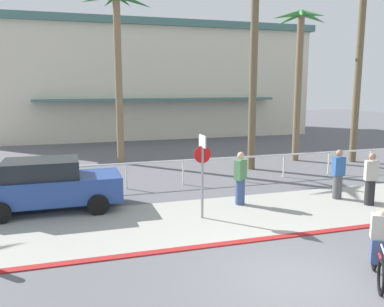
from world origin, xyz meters
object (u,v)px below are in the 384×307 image
Objects in this scene: palm_tree_5 at (360,31)px; stop_sign_bike_lane at (202,165)px; palm_tree_2 at (117,38)px; palm_tree_3 at (256,15)px; pedestrian_1 at (371,181)px; palm_tree_4 at (299,55)px; cyclist_red_0 at (378,247)px; pedestrian_2 at (338,176)px; pedestrian_0 at (240,180)px; car_blue_1 at (49,185)px.

stop_sign_bike_lane is at bearing -148.69° from palm_tree_5.
stop_sign_bike_lane is at bearing -82.08° from palm_tree_2.
palm_tree_3 reaches higher than palm_tree_2.
palm_tree_5 is 10.12m from pedestrian_1.
palm_tree_3 is 5.44× the size of pedestrian_1.
palm_tree_4 is 3.17m from palm_tree_5.
cyclist_red_0 is (-2.35, -10.93, -6.49)m from palm_tree_3.
palm_tree_5 is 5.29× the size of pedestrian_2.
cyclist_red_0 is 5.72m from pedestrian_0.
palm_tree_3 is 3.85m from palm_tree_4.
palm_tree_5 is at bearing 47.89° from pedestrian_2.
palm_tree_5 is 11.93m from pedestrian_0.
stop_sign_bike_lane is 5.90m from pedestrian_1.
pedestrian_1 is (7.15, -9.83, -5.45)m from palm_tree_2.
palm_tree_3 reaches higher than stop_sign_bike_lane.
palm_tree_4 is 5.12× the size of cyclist_red_0.
pedestrian_1 is (5.83, -0.38, -0.84)m from stop_sign_bike_lane.
pedestrian_0 is at bearing -119.41° from palm_tree_3.
palm_tree_4 is at bearing 47.23° from pedestrian_0.
palm_tree_5 is 5.24× the size of pedestrian_1.
palm_tree_2 is 4.73× the size of pedestrian_1.
palm_tree_2 reaches higher than pedestrian_0.
cyclist_red_0 is (2.28, -4.72, -0.98)m from stop_sign_bike_lane.
cyclist_red_0 is at bearing -129.25° from pedestrian_1.
pedestrian_2 is at bearing 60.61° from cyclist_red_0.
car_blue_1 is (-3.16, -7.30, -5.42)m from palm_tree_2.
pedestrian_2 is (-5.24, -5.80, -5.89)m from palm_tree_5.
car_blue_1 is 10.61m from pedestrian_1.
stop_sign_bike_lane is 1.42× the size of pedestrian_1.
palm_tree_5 reaches higher than stop_sign_bike_lane.
cyclist_red_0 is at bearing -119.39° from pedestrian_2.
stop_sign_bike_lane reaches higher than cyclist_red_0.
car_blue_1 is at bearing 154.31° from stop_sign_bike_lane.
palm_tree_3 is at bearing 24.02° from car_blue_1.
pedestrian_0 is (-8.84, -5.44, -5.87)m from palm_tree_5.
stop_sign_bike_lane is at bearing 115.77° from cyclist_red_0.
stop_sign_bike_lane is 1.41× the size of pedestrian_0.
palm_tree_2 is at bearing 165.52° from palm_tree_5.
palm_tree_5 is 16.64m from car_blue_1.
palm_tree_3 is 1.04× the size of palm_tree_5.
stop_sign_bike_lane is at bearing -135.80° from palm_tree_4.
stop_sign_bike_lane is 10.60m from palm_tree_2.
pedestrian_0 is at bearing -10.96° from car_blue_1.
car_blue_1 is 2.88× the size of cyclist_red_0.
palm_tree_3 reaches higher than pedestrian_0.
palm_tree_2 is 9.36m from palm_tree_4.
palm_tree_4 is at bearing 44.20° from stop_sign_bike_lane.
cyclist_red_0 is (-5.55, -12.34, -4.88)m from palm_tree_4.
palm_tree_4 is 4.38× the size of pedestrian_2.
pedestrian_1 is (10.30, -2.53, -0.03)m from car_blue_1.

